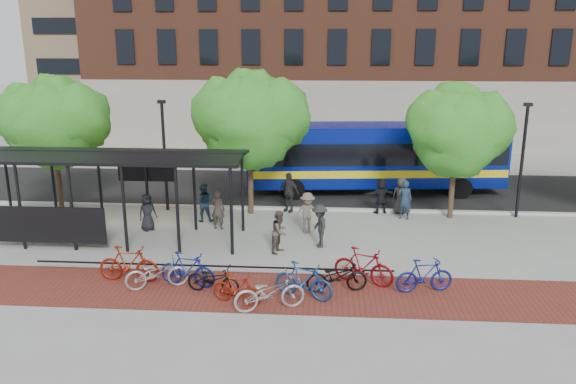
# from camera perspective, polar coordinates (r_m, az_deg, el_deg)

# --- Properties ---
(ground) EXTENTS (160.00, 160.00, 0.00)m
(ground) POSITION_cam_1_polar(r_m,az_deg,el_deg) (22.55, 2.69, -4.82)
(ground) COLOR #9E9E99
(ground) RESTS_ON ground
(asphalt_street) EXTENTS (160.00, 8.00, 0.01)m
(asphalt_street) POSITION_cam_1_polar(r_m,az_deg,el_deg) (30.20, 3.09, 0.34)
(asphalt_street) COLOR black
(asphalt_street) RESTS_ON ground
(curb) EXTENTS (160.00, 0.25, 0.12)m
(curb) POSITION_cam_1_polar(r_m,az_deg,el_deg) (26.33, 2.92, -1.75)
(curb) COLOR #B7B7B2
(curb) RESTS_ON ground
(brick_strip) EXTENTS (24.00, 3.00, 0.01)m
(brick_strip) POSITION_cam_1_polar(r_m,az_deg,el_deg) (18.09, -4.17, -10.02)
(brick_strip) COLOR maroon
(brick_strip) RESTS_ON ground
(bike_rack_rail) EXTENTS (12.00, 0.05, 0.95)m
(bike_rack_rail) POSITION_cam_1_polar(r_m,az_deg,el_deg) (19.12, -7.69, -8.70)
(bike_rack_rail) COLOR black
(bike_rack_rail) RESTS_ON ground
(building_brick) EXTENTS (55.00, 14.00, 20.00)m
(building_brick) POSITION_cam_1_polar(r_m,az_deg,el_deg) (48.22, 16.25, 17.25)
(building_brick) COLOR brown
(building_brick) RESTS_ON ground
(bus_shelter) EXTENTS (10.60, 3.07, 3.60)m
(bus_shelter) POSITION_cam_1_polar(r_m,az_deg,el_deg) (22.92, -18.04, 2.57)
(bus_shelter) COLOR black
(bus_shelter) RESTS_ON ground
(tree_a) EXTENTS (4.90, 4.00, 6.18)m
(tree_a) POSITION_cam_1_polar(r_m,az_deg,el_deg) (27.71, -22.62, 6.81)
(tree_a) COLOR #382619
(tree_a) RESTS_ON ground
(tree_b) EXTENTS (5.15, 4.20, 6.47)m
(tree_b) POSITION_cam_1_polar(r_m,az_deg,el_deg) (25.00, -3.71, 7.66)
(tree_b) COLOR #382619
(tree_b) RESTS_ON ground
(tree_c) EXTENTS (4.66, 3.80, 5.92)m
(tree_c) POSITION_cam_1_polar(r_m,az_deg,el_deg) (25.45, 16.93, 6.26)
(tree_c) COLOR #382619
(tree_c) RESTS_ON ground
(lamp_post_left) EXTENTS (0.35, 0.20, 5.12)m
(lamp_post_left) POSITION_cam_1_polar(r_m,az_deg,el_deg) (26.37, -12.44, 3.96)
(lamp_post_left) COLOR black
(lamp_post_left) RESTS_ON ground
(lamp_post_right) EXTENTS (0.35, 0.20, 5.12)m
(lamp_post_right) POSITION_cam_1_polar(r_m,az_deg,el_deg) (26.69, 22.71, 3.27)
(lamp_post_right) COLOR black
(lamp_post_right) RESTS_ON ground
(bus) EXTENTS (13.37, 4.16, 3.55)m
(bus) POSITION_cam_1_polar(r_m,az_deg,el_deg) (29.47, 8.77, 3.87)
(bus) COLOR navy
(bus) RESTS_ON ground
(bike_1) EXTENTS (2.05, 0.67, 1.22)m
(bike_1) POSITION_cam_1_polar(r_m,az_deg,el_deg) (19.25, -15.87, -7.03)
(bike_1) COLOR maroon
(bike_1) RESTS_ON ground
(bike_2) EXTENTS (2.12, 1.36, 1.05)m
(bike_2) POSITION_cam_1_polar(r_m,az_deg,el_deg) (18.55, -13.19, -7.99)
(bike_2) COLOR #9D9D9F
(bike_2) RESTS_ON ground
(bike_3) EXTENTS (1.98, 0.93, 1.14)m
(bike_3) POSITION_cam_1_polar(r_m,az_deg,el_deg) (18.48, -10.16, -7.74)
(bike_3) COLOR navy
(bike_3) RESTS_ON ground
(bike_4) EXTENTS (1.86, 1.00, 0.93)m
(bike_4) POSITION_cam_1_polar(r_m,az_deg,el_deg) (17.91, -7.60, -8.77)
(bike_4) COLOR black
(bike_4) RESTS_ON ground
(bike_5) EXTENTS (1.69, 1.00, 0.98)m
(bike_5) POSITION_cam_1_polar(r_m,az_deg,el_deg) (17.12, -5.24, -9.77)
(bike_5) COLOR maroon
(bike_5) RESTS_ON ground
(bike_6) EXTENTS (2.26, 1.40, 1.12)m
(bike_6) POSITION_cam_1_polar(r_m,az_deg,el_deg) (16.68, -1.89, -10.13)
(bike_6) COLOR #9A9A9D
(bike_6) RESTS_ON ground
(bike_7) EXTENTS (1.99, 1.23, 1.16)m
(bike_7) POSITION_cam_1_polar(r_m,az_deg,el_deg) (17.38, 1.60, -8.98)
(bike_7) COLOR navy
(bike_7) RESTS_ON ground
(bike_8) EXTENTS (2.04, 1.03, 1.02)m
(bike_8) POSITION_cam_1_polar(r_m,az_deg,el_deg) (17.89, 4.97, -8.56)
(bike_8) COLOR black
(bike_8) RESTS_ON ground
(bike_9) EXTENTS (2.10, 1.33, 1.22)m
(bike_9) POSITION_cam_1_polar(r_m,az_deg,el_deg) (18.50, 7.68, -7.48)
(bike_9) COLOR maroon
(bike_9) RESTS_ON ground
(bike_11) EXTENTS (1.91, 0.89, 1.11)m
(bike_11) POSITION_cam_1_polar(r_m,az_deg,el_deg) (18.29, 13.67, -8.24)
(bike_11) COLOR navy
(bike_11) RESTS_ON ground
(pedestrian_0) EXTENTS (0.90, 0.88, 1.57)m
(pedestrian_0) POSITION_cam_1_polar(r_m,az_deg,el_deg) (24.09, -14.09, -2.00)
(pedestrian_0) COLOR black
(pedestrian_0) RESTS_ON ground
(pedestrian_1) EXTENTS (0.68, 0.51, 1.68)m
(pedestrian_1) POSITION_cam_1_polar(r_m,az_deg,el_deg) (23.69, -7.14, -1.80)
(pedestrian_1) COLOR #403633
(pedestrian_1) RESTS_ON ground
(pedestrian_2) EXTENTS (0.93, 0.77, 1.72)m
(pedestrian_2) POSITION_cam_1_polar(r_m,az_deg,el_deg) (24.76, -8.60, -1.06)
(pedestrian_2) COLOR #223B50
(pedestrian_2) RESTS_ON ground
(pedestrian_3) EXTENTS (1.26, 0.96, 1.73)m
(pedestrian_3) POSITION_cam_1_polar(r_m,az_deg,el_deg) (22.98, 1.98, -2.15)
(pedestrian_3) COLOR brown
(pedestrian_3) RESTS_ON ground
(pedestrian_4) EXTENTS (1.17, 0.89, 1.85)m
(pedestrian_4) POSITION_cam_1_polar(r_m,az_deg,el_deg) (25.93, 0.06, -0.01)
(pedestrian_4) COLOR #292929
(pedestrian_4) RESTS_ON ground
(pedestrian_5) EXTENTS (1.60, 0.88, 1.64)m
(pedestrian_5) POSITION_cam_1_polar(r_m,az_deg,el_deg) (26.04, 9.42, -0.38)
(pedestrian_5) COLOR black
(pedestrian_5) RESTS_ON ground
(pedestrian_6) EXTENTS (0.90, 0.67, 1.68)m
(pedestrian_6) POSITION_cam_1_polar(r_m,az_deg,el_deg) (26.14, 11.43, -0.38)
(pedestrian_6) COLOR #37312C
(pedestrian_6) RESTS_ON ground
(pedestrian_7) EXTENTS (0.72, 0.55, 1.77)m
(pedestrian_7) POSITION_cam_1_polar(r_m,az_deg,el_deg) (25.36, 11.76, -0.76)
(pedestrian_7) COLOR #1D2E44
(pedestrian_7) RESTS_ON ground
(pedestrian_8) EXTENTS (0.87, 0.96, 1.62)m
(pedestrian_8) POSITION_cam_1_polar(r_m,az_deg,el_deg) (20.94, -0.83, -4.05)
(pedestrian_8) COLOR #4C4038
(pedestrian_8) RESTS_ON ground
(pedestrian_9) EXTENTS (0.90, 1.22, 1.69)m
(pedestrian_9) POSITION_cam_1_polar(r_m,az_deg,el_deg) (21.49, 3.22, -3.46)
(pedestrian_9) COLOR #262626
(pedestrian_9) RESTS_ON ground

